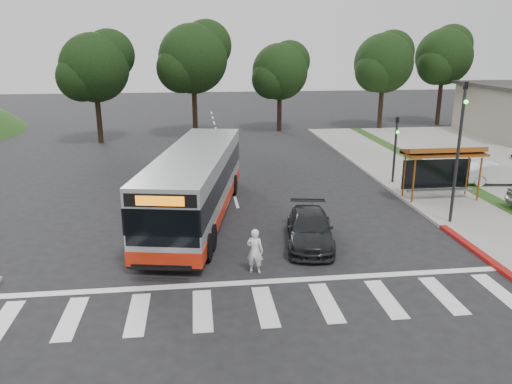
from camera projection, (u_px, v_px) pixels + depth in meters
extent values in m
plane|color=black|center=(248.00, 246.00, 20.68)|extent=(140.00, 140.00, 0.00)
cube|color=gray|center=(418.00, 184.00, 29.56)|extent=(4.00, 40.00, 0.12)
cube|color=#9E9991|center=(386.00, 185.00, 29.32)|extent=(0.30, 40.00, 0.15)
cube|color=maroon|center=(479.00, 253.00, 19.81)|extent=(0.32, 6.00, 0.15)
cube|color=silver|center=(265.00, 306.00, 15.92)|extent=(18.00, 2.60, 0.01)
cylinder|color=brown|center=(413.00, 182.00, 25.56)|extent=(0.10, 0.10, 2.30)
cylinder|color=brown|center=(479.00, 179.00, 25.98)|extent=(0.10, 0.10, 2.30)
cylinder|color=brown|center=(404.00, 176.00, 26.70)|extent=(0.10, 0.10, 2.30)
cylinder|color=brown|center=(467.00, 174.00, 27.12)|extent=(0.10, 0.10, 2.30)
cube|color=brown|center=(444.00, 153.00, 25.97)|extent=(4.20, 1.60, 0.12)
cube|color=brown|center=(444.00, 150.00, 25.97)|extent=(4.20, 1.32, 0.51)
cube|color=black|center=(436.00, 174.00, 26.89)|extent=(3.80, 0.06, 1.60)
cube|color=gray|center=(440.00, 190.00, 26.54)|extent=(3.60, 0.40, 0.08)
cylinder|color=black|center=(458.00, 156.00, 22.30)|extent=(0.14, 0.14, 6.50)
imported|color=black|center=(465.00, 93.00, 21.52)|extent=(0.16, 0.20, 1.00)
sphere|color=#19E533|center=(466.00, 102.00, 21.45)|extent=(0.18, 0.18, 0.18)
cylinder|color=black|center=(395.00, 151.00, 29.32)|extent=(0.14, 0.14, 4.00)
imported|color=black|center=(397.00, 126.00, 28.89)|extent=(0.16, 0.20, 1.00)
sphere|color=#19E533|center=(398.00, 132.00, 28.82)|extent=(0.18, 0.18, 0.18)
cylinder|color=black|center=(381.00, 106.00, 48.54)|extent=(0.44, 0.44, 4.40)
sphere|color=black|center=(384.00, 63.00, 47.40)|extent=(5.60, 5.60, 5.60)
sphere|color=black|center=(392.00, 52.00, 48.04)|extent=(4.20, 4.20, 4.20)
sphere|color=black|center=(376.00, 71.00, 46.82)|extent=(3.92, 3.92, 3.92)
cylinder|color=black|center=(439.00, 101.00, 51.22)|extent=(0.44, 0.44, 4.84)
sphere|color=black|center=(444.00, 57.00, 49.97)|extent=(5.60, 5.60, 5.60)
sphere|color=black|center=(451.00, 45.00, 50.59)|extent=(4.20, 4.20, 4.20)
sphere|color=black|center=(437.00, 65.00, 49.41)|extent=(3.92, 3.92, 3.92)
cylinder|color=black|center=(195.00, 110.00, 44.49)|extent=(0.44, 0.44, 4.84)
sphere|color=black|center=(193.00, 59.00, 43.24)|extent=(6.00, 6.00, 6.00)
sphere|color=black|center=(206.00, 46.00, 43.92)|extent=(4.50, 4.50, 4.50)
sphere|color=black|center=(181.00, 68.00, 42.62)|extent=(4.20, 4.20, 4.20)
cylinder|color=black|center=(279.00, 110.00, 47.46)|extent=(0.44, 0.44, 3.96)
sphere|color=black|center=(280.00, 72.00, 46.43)|extent=(5.20, 5.20, 5.20)
sphere|color=black|center=(289.00, 61.00, 47.04)|extent=(3.90, 3.90, 3.90)
sphere|color=black|center=(271.00, 79.00, 45.89)|extent=(3.64, 3.64, 3.64)
cylinder|color=black|center=(99.00, 117.00, 41.72)|extent=(0.44, 0.44, 4.40)
sphere|color=black|center=(94.00, 68.00, 40.58)|extent=(5.60, 5.60, 5.60)
sphere|color=black|center=(109.00, 55.00, 41.22)|extent=(4.20, 4.20, 4.20)
sphere|color=black|center=(81.00, 77.00, 40.00)|extent=(3.92, 3.92, 3.92)
imported|color=white|center=(255.00, 251.00, 18.06)|extent=(0.72, 0.61, 1.69)
imported|color=black|center=(310.00, 229.00, 20.73)|extent=(2.62, 4.83, 1.33)
imported|color=silver|center=(496.00, 173.00, 29.33)|extent=(4.13, 1.86, 1.32)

